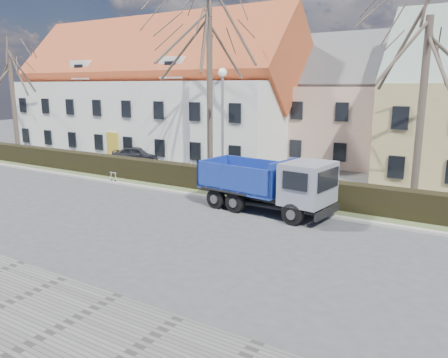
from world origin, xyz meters
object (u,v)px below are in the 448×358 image
Objects in this scene: cart_frame at (111,177)px; parked_car_a at (137,154)px; dump_truck at (261,183)px; streetlight at (223,129)px.

parked_car_a reaches higher than cart_frame.
dump_truck is 5.47m from streetlight.
dump_truck is at bearing -37.09° from streetlight.
dump_truck is at bearing -139.33° from parked_car_a.
streetlight is 11.18m from parked_car_a.
dump_truck reaches higher than parked_car_a.
streetlight is at bearing 19.21° from cart_frame.
dump_truck is 15.74m from parked_car_a.
parked_car_a is at bearing 119.27° from cart_frame.
dump_truck reaches higher than cart_frame.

